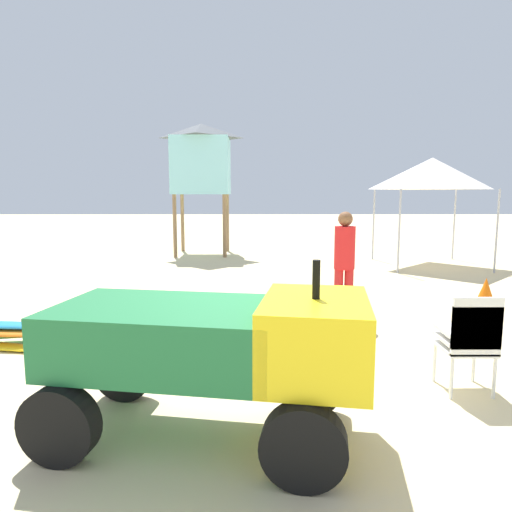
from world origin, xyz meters
name	(u,v)px	position (x,y,z in m)	size (l,w,h in m)	color
ground	(286,386)	(0.00, 0.00, 0.00)	(80.00, 80.00, 0.00)	beige
utility_cart	(214,345)	(-0.66, -0.99, 0.78)	(2.71, 1.66, 1.50)	#1E6B38
stacked_plastic_chairs	(470,336)	(1.80, -0.19, 0.60)	(0.48, 0.48, 1.02)	white
lifeguard_near_left	(344,259)	(1.07, 2.47, 1.00)	(0.32, 0.32, 1.73)	red
popup_canopy	(432,174)	(4.55, 8.07, 2.54)	(2.51, 2.51, 2.97)	#B2B2B7
lifeguard_tower	(201,159)	(-2.03, 10.56, 3.11)	(1.98, 1.98, 4.23)	olive
traffic_cone_near	(486,291)	(3.93, 3.64, 0.24)	(0.33, 0.33, 0.47)	orange
cooler_box	(250,314)	(-0.39, 2.15, 0.20)	(0.51, 0.37, 0.39)	white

